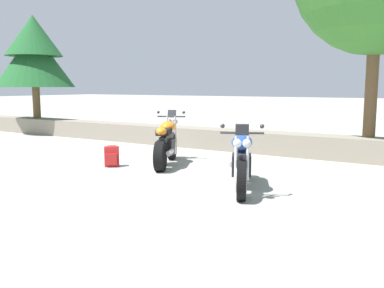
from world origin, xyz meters
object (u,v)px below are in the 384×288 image
(motorcycle_blue_centre, at_px, (241,161))
(pine_tree_far_left, at_px, (34,53))
(motorcycle_orange_near_left, at_px, (167,143))
(rider_backpack, at_px, (112,156))

(motorcycle_blue_centre, xyz_separation_m, pine_tree_far_left, (-10.13, 3.92, 2.45))
(motorcycle_orange_near_left, bearing_deg, motorcycle_blue_centre, -26.87)
(motorcycle_blue_centre, relative_size, rider_backpack, 4.12)
(rider_backpack, bearing_deg, motorcycle_orange_near_left, 43.00)
(motorcycle_blue_centre, bearing_deg, pine_tree_far_left, 158.84)
(motorcycle_orange_near_left, xyz_separation_m, pine_tree_far_left, (-7.77, 2.73, 2.45))
(rider_backpack, xyz_separation_m, pine_tree_far_left, (-6.89, 3.55, 2.69))
(motorcycle_orange_near_left, relative_size, motorcycle_blue_centre, 1.00)
(motorcycle_blue_centre, bearing_deg, rider_backpack, 173.43)
(motorcycle_orange_near_left, distance_m, pine_tree_far_left, 8.59)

